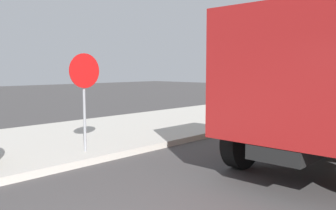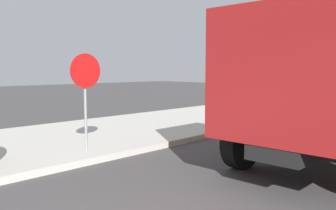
% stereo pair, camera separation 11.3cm
% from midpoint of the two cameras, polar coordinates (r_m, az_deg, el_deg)
% --- Properties ---
extents(stop_sign, '(0.76, 0.08, 2.18)m').
position_cam_midpoint_polar(stop_sign, '(7.96, -12.84, 3.37)').
color(stop_sign, gray).
rests_on(stop_sign, sidewalk_curb).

